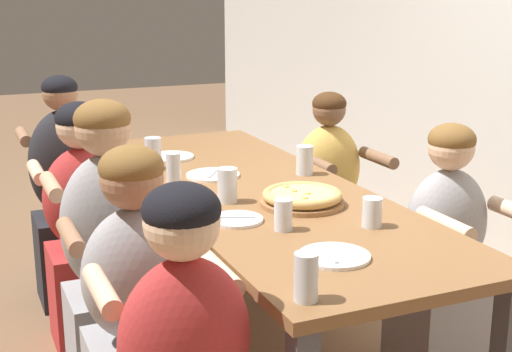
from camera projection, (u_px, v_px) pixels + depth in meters
name	position (u px, v px, depth m)	size (l,w,h in m)	color
dining_table	(256.00, 207.00, 2.98)	(2.35, 0.82, 0.80)	brown
pizza_board_main	(302.00, 197.00, 2.71)	(0.32, 0.32, 0.06)	#996B42
empty_plate_a	(334.00, 256.00, 2.18)	(0.22, 0.22, 0.02)	white
empty_plate_b	(170.00, 157.00, 3.47)	(0.23, 0.23, 0.02)	white
empty_plate_c	(236.00, 220.00, 2.53)	(0.19, 0.19, 0.02)	white
empty_plate_d	(213.00, 175.00, 3.13)	(0.24, 0.24, 0.02)	white
drinking_glass_a	(174.00, 172.00, 2.96)	(0.06, 0.06, 0.14)	silver
drinking_glass_b	(283.00, 217.00, 2.43)	(0.06, 0.06, 0.11)	silver
drinking_glass_c	(227.00, 187.00, 2.74)	(0.08, 0.08, 0.13)	silver
drinking_glass_d	(305.00, 162.00, 3.16)	(0.08, 0.08, 0.13)	silver
drinking_glass_e	(306.00, 277.00, 1.87)	(0.07, 0.07, 0.13)	silver
drinking_glass_f	(153.00, 153.00, 3.25)	(0.08, 0.08, 0.15)	silver
drinking_glass_g	(372.00, 214.00, 2.46)	(0.07, 0.07, 0.10)	silver
diner_near_midright	(138.00, 321.00, 2.38)	(0.51, 0.40, 1.12)	#99999E
diner_far_midleft	(327.00, 206.00, 3.73)	(0.51, 0.40, 1.09)	gold
diner_near_center	(110.00, 266.00, 2.74)	(0.51, 0.40, 1.21)	#99999E
diner_far_midright	(443.00, 270.00, 2.88)	(0.51, 0.40, 1.10)	#99999E
diner_near_midleft	(86.00, 235.00, 3.21)	(0.51, 0.40, 1.13)	#B22D2D
diner_near_left	(67.00, 202.00, 3.66)	(0.51, 0.40, 1.19)	#232328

